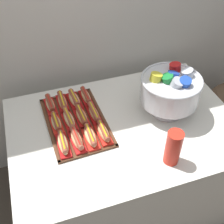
% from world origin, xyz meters
% --- Properties ---
extents(ground_plane, '(10.00, 10.00, 0.00)m').
position_xyz_m(ground_plane, '(0.00, 0.00, 0.00)').
color(ground_plane, '#4C4238').
extents(buffet_table, '(1.32, 0.92, 0.77)m').
position_xyz_m(buffet_table, '(0.00, 0.00, 0.40)').
color(buffet_table, white).
rests_on(buffet_table, ground_plane).
extents(serving_tray, '(0.35, 0.54, 0.01)m').
position_xyz_m(serving_tray, '(-0.26, 0.11, 0.77)').
color(serving_tray, '#56331E').
rests_on(serving_tray, buffet_table).
extents(hot_dog_0, '(0.06, 0.18, 0.06)m').
position_xyz_m(hot_dog_0, '(-0.37, -0.06, 0.80)').
color(hot_dog_0, '#B21414').
rests_on(hot_dog_0, serving_tray).
extents(hot_dog_1, '(0.07, 0.18, 0.06)m').
position_xyz_m(hot_dog_1, '(-0.29, -0.06, 0.81)').
color(hot_dog_1, red).
rests_on(hot_dog_1, serving_tray).
extents(hot_dog_2, '(0.07, 0.18, 0.06)m').
position_xyz_m(hot_dog_2, '(-0.22, -0.05, 0.80)').
color(hot_dog_2, red).
rests_on(hot_dog_2, serving_tray).
extents(hot_dog_3, '(0.07, 0.17, 0.06)m').
position_xyz_m(hot_dog_3, '(-0.14, -0.05, 0.81)').
color(hot_dog_3, red).
rests_on(hot_dog_3, serving_tray).
extents(hot_dog_4, '(0.07, 0.16, 0.06)m').
position_xyz_m(hot_dog_4, '(-0.37, 0.11, 0.80)').
color(hot_dog_4, red).
rests_on(hot_dog_4, serving_tray).
extents(hot_dog_5, '(0.08, 0.18, 0.06)m').
position_xyz_m(hot_dog_5, '(-0.30, 0.11, 0.80)').
color(hot_dog_5, red).
rests_on(hot_dog_5, serving_tray).
extents(hot_dog_6, '(0.07, 0.18, 0.06)m').
position_xyz_m(hot_dog_6, '(-0.22, 0.11, 0.80)').
color(hot_dog_6, red).
rests_on(hot_dog_6, serving_tray).
extents(hot_dog_7, '(0.06, 0.18, 0.06)m').
position_xyz_m(hot_dog_7, '(-0.15, 0.11, 0.80)').
color(hot_dog_7, '#B21414').
rests_on(hot_dog_7, serving_tray).
extents(hot_dog_8, '(0.06, 0.16, 0.06)m').
position_xyz_m(hot_dog_8, '(-0.38, 0.27, 0.81)').
color(hot_dog_8, red).
rests_on(hot_dog_8, serving_tray).
extents(hot_dog_9, '(0.06, 0.18, 0.06)m').
position_xyz_m(hot_dog_9, '(-0.31, 0.27, 0.80)').
color(hot_dog_9, red).
rests_on(hot_dog_9, serving_tray).
extents(hot_dog_10, '(0.08, 0.17, 0.06)m').
position_xyz_m(hot_dog_10, '(-0.23, 0.28, 0.80)').
color(hot_dog_10, '#B21414').
rests_on(hot_dog_10, serving_tray).
extents(hot_dog_11, '(0.06, 0.17, 0.06)m').
position_xyz_m(hot_dog_11, '(-0.16, 0.28, 0.80)').
color(hot_dog_11, '#B21414').
rests_on(hot_dog_11, serving_tray).
extents(punch_bowl, '(0.35, 0.35, 0.29)m').
position_xyz_m(punch_bowl, '(0.29, 0.03, 0.94)').
color(punch_bowl, silver).
rests_on(punch_bowl, buffet_table).
extents(cup_stack, '(0.08, 0.08, 0.20)m').
position_xyz_m(cup_stack, '(0.13, -0.31, 0.87)').
color(cup_stack, red).
rests_on(cup_stack, buffet_table).
extents(donut, '(0.12, 0.12, 0.03)m').
position_xyz_m(donut, '(0.53, 0.23, 0.79)').
color(donut, silver).
rests_on(donut, buffet_table).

